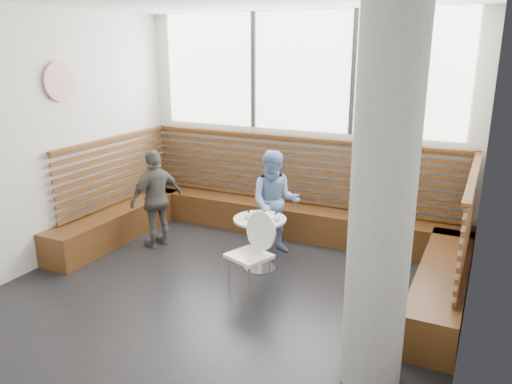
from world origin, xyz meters
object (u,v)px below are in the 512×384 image
at_px(cafe_table, 260,233).
at_px(child_back, 275,202).
at_px(cafe_chair, 252,246).
at_px(child_left, 157,199).
at_px(concrete_column, 383,200).
at_px(adult_man, 386,212).

distance_m(cafe_table, child_back, 0.64).
relative_size(cafe_chair, child_back, 0.67).
bearing_deg(child_left, cafe_table, 107.63).
relative_size(concrete_column, cafe_table, 4.72).
xyz_separation_m(adult_man, child_left, (-3.12, -0.14, -0.22)).
xyz_separation_m(concrete_column, child_left, (-3.42, 1.66, -0.91)).
bearing_deg(adult_man, child_left, 111.43).
height_order(concrete_column, adult_man, concrete_column).
bearing_deg(adult_man, cafe_table, 117.67).
height_order(adult_man, child_back, adult_man).
relative_size(cafe_table, adult_man, 0.38).
height_order(adult_man, child_left, adult_man).
xyz_separation_m(adult_man, child_back, (-1.55, 0.37, -0.20)).
bearing_deg(concrete_column, cafe_table, 138.65).
distance_m(concrete_column, child_left, 3.91).
height_order(cafe_table, child_left, child_left).
bearing_deg(cafe_table, concrete_column, -41.35).
xyz_separation_m(concrete_column, cafe_chair, (-1.61, 0.99, -1.05)).
xyz_separation_m(cafe_table, adult_man, (1.48, 0.23, 0.42)).
bearing_deg(concrete_column, child_back, 130.36).
height_order(cafe_chair, adult_man, adult_man).
height_order(concrete_column, cafe_table, concrete_column).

